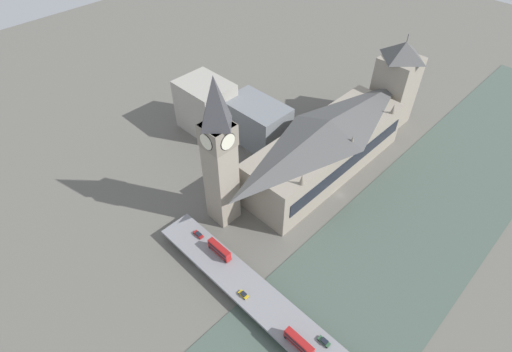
# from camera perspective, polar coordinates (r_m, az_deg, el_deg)

# --- Properties ---
(ground_plane) EXTENTS (600.00, 600.00, 0.00)m
(ground_plane) POSITION_cam_1_polar(r_m,az_deg,el_deg) (190.08, 11.97, -2.66)
(ground_plane) COLOR #605E56
(river_water) EXTENTS (56.42, 360.00, 0.30)m
(river_water) POSITION_cam_1_polar(r_m,az_deg,el_deg) (181.71, 20.75, -8.00)
(river_water) COLOR #47564C
(river_water) RESTS_ON ground_plane
(parliament_hall) EXTENTS (27.72, 90.33, 30.00)m
(parliament_hall) POSITION_cam_1_polar(r_m,az_deg,el_deg) (191.45, 10.00, 4.18)
(parliament_hall) COLOR gray
(parliament_hall) RESTS_ON ground_plane
(clock_tower) EXTENTS (11.55, 11.55, 69.19)m
(clock_tower) POSITION_cam_1_polar(r_m,az_deg,el_deg) (152.58, -5.29, 3.35)
(clock_tower) COLOR gray
(clock_tower) RESTS_ON ground_plane
(victoria_tower) EXTENTS (18.71, 18.71, 51.03)m
(victoria_tower) POSITION_cam_1_polar(r_m,az_deg,el_deg) (230.15, 19.26, 12.29)
(victoria_tower) COLOR gray
(victoria_tower) RESTS_ON ground_plane
(road_bridge) EXTENTS (144.83, 13.53, 4.76)m
(road_bridge) POSITION_cam_1_polar(r_m,az_deg,el_deg) (143.70, 7.45, -22.59)
(road_bridge) COLOR slate
(road_bridge) RESTS_ON ground_plane
(double_decker_bus_lead) EXTENTS (11.09, 2.58, 4.71)m
(double_decker_bus_lead) POSITION_cam_1_polar(r_m,az_deg,el_deg) (139.60, 6.15, -22.55)
(double_decker_bus_lead) COLOR red
(double_decker_bus_lead) RESTS_ON road_bridge
(double_decker_bus_mid) EXTENTS (11.10, 2.48, 4.83)m
(double_decker_bus_mid) POSITION_cam_1_polar(r_m,az_deg,el_deg) (157.60, -5.26, -10.42)
(double_decker_bus_mid) COLOR red
(double_decker_bus_mid) RESTS_ON road_bridge
(car_northbound_mid) EXTENTS (3.90, 1.79, 1.34)m
(car_northbound_mid) POSITION_cam_1_polar(r_m,az_deg,el_deg) (148.90, -1.80, -16.56)
(car_northbound_mid) COLOR gold
(car_northbound_mid) RESTS_ON road_bridge
(car_southbound_lead) EXTENTS (4.30, 1.83, 1.45)m
(car_southbound_lead) POSITION_cam_1_polar(r_m,az_deg,el_deg) (142.84, 9.71, -22.27)
(car_southbound_lead) COLOR #2D5638
(car_southbound_lead) RESTS_ON road_bridge
(car_southbound_mid) EXTENTS (4.70, 1.90, 1.37)m
(car_southbound_mid) POSITION_cam_1_polar(r_m,az_deg,el_deg) (165.56, -8.24, -8.26)
(car_southbound_mid) COLOR maroon
(car_southbound_mid) RESTS_ON road_bridge
(city_block_west) EXTENTS (27.69, 22.23, 27.86)m
(city_block_west) POSITION_cam_1_polar(r_m,az_deg,el_deg) (219.14, -7.16, 9.87)
(city_block_west) COLOR #A39E93
(city_block_west) RESTS_ON ground_plane
(city_block_center) EXTENTS (33.00, 20.87, 21.83)m
(city_block_center) POSITION_cam_1_polar(r_m,az_deg,el_deg) (210.70, 0.08, 7.70)
(city_block_center) COLOR slate
(city_block_center) RESTS_ON ground_plane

